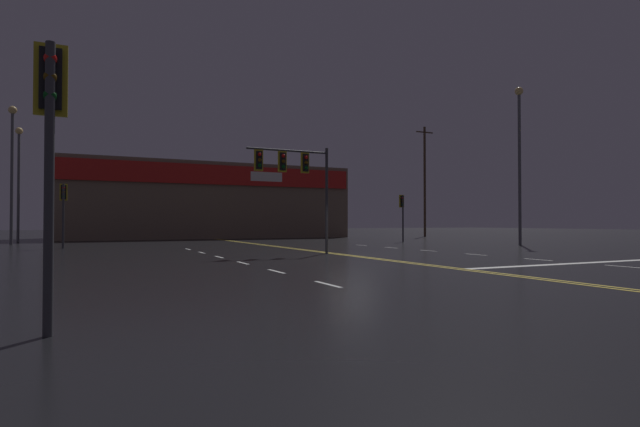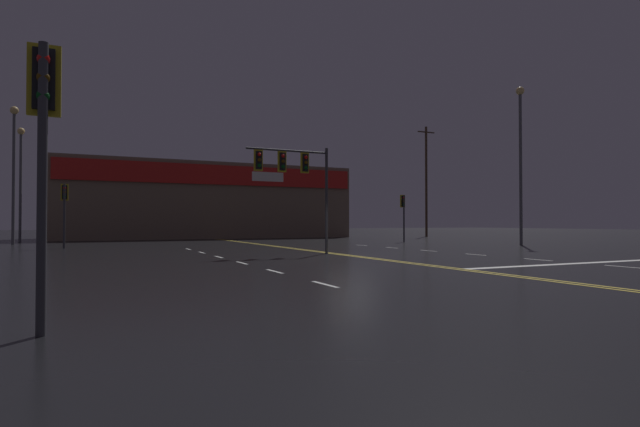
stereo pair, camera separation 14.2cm
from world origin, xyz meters
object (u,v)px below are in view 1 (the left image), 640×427
streetlight_far_right (19,168)px  traffic_signal_corner_southwest (50,119)px  streetlight_near_left (519,146)px  streetlight_median_approach (12,156)px  traffic_signal_median (293,170)px  traffic_signal_corner_northwest (63,201)px  traffic_signal_corner_northeast (402,207)px

streetlight_far_right → traffic_signal_corner_southwest: bearing=-83.8°
traffic_signal_corner_southwest → streetlight_near_left: size_ratio=0.37×
streetlight_near_left → streetlight_median_approach: 35.11m
traffic_signal_median → streetlight_far_right: streetlight_far_right is taller
traffic_signal_median → streetlight_near_left: (17.77, 2.65, 2.69)m
streetlight_median_approach → streetlight_far_right: (-0.20, 5.99, -0.27)m
traffic_signal_corner_northwest → streetlight_far_right: bearing=105.2°
traffic_signal_corner_northwest → streetlight_far_right: 14.19m
traffic_signal_corner_northeast → traffic_signal_median: bearing=-142.2°
traffic_signal_corner_northwest → traffic_signal_corner_northeast: bearing=-1.2°
traffic_signal_median → traffic_signal_corner_southwest: size_ratio=1.31×
traffic_signal_median → traffic_signal_corner_northeast: traffic_signal_median is taller
traffic_signal_corner_northeast → streetlight_median_approach: size_ratio=0.38×
streetlight_median_approach → traffic_signal_median: bearing=-53.8°
traffic_signal_corner_southwest → streetlight_far_right: bearing=96.2°
traffic_signal_corner_southwest → streetlight_median_approach: (-4.06, 32.84, 3.23)m
streetlight_near_left → streetlight_median_approach: (-31.32, 15.84, -0.60)m
traffic_signal_corner_northeast → traffic_signal_corner_northwest: bearing=178.8°
traffic_signal_corner_northwest → streetlight_median_approach: size_ratio=0.40×
streetlight_near_left → traffic_signal_corner_northeast: bearing=117.2°
traffic_signal_corner_southwest → streetlight_median_approach: streetlight_median_approach is taller
traffic_signal_median → streetlight_median_approach: size_ratio=0.54×
streetlight_median_approach → streetlight_far_right: streetlight_median_approach is taller
traffic_signal_corner_northwest → streetlight_median_approach: (-3.44, 7.38, 3.35)m
traffic_signal_median → streetlight_far_right: bearing=119.3°
traffic_signal_median → traffic_signal_corner_northwest: size_ratio=1.36×
traffic_signal_median → streetlight_far_right: size_ratio=0.57×
traffic_signal_median → streetlight_median_approach: (-13.56, 18.49, 2.09)m
traffic_signal_median → streetlight_median_approach: 23.02m
traffic_signal_corner_northeast → streetlight_near_left: bearing=-62.8°
traffic_signal_corner_northeast → traffic_signal_corner_northwest: 23.80m
traffic_signal_corner_northwest → streetlight_median_approach: streetlight_median_approach is taller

